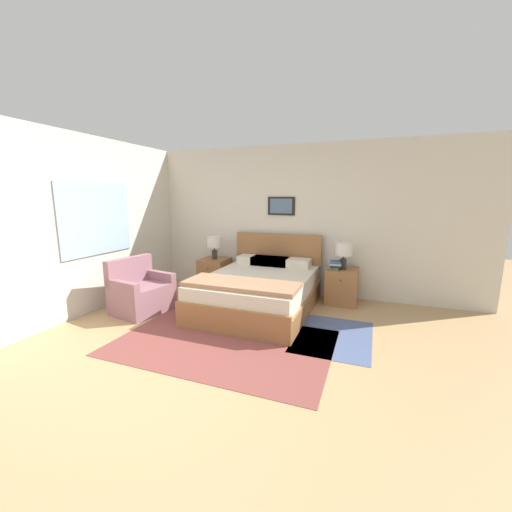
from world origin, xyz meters
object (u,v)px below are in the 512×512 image
Objects in this scene: nightstand_by_door at (342,286)px; table_lamp_by_door at (344,251)px; armchair at (141,293)px; nightstand_near_window at (215,274)px; bed at (259,290)px; table_lamp_near_window at (214,243)px.

table_lamp_by_door reaches higher than nightstand_by_door.
armchair is at bearing -152.20° from nightstand_by_door.
armchair is 3.17m from nightstand_by_door.
bed is at bearing -32.43° from nightstand_near_window.
bed reaches higher than table_lamp_by_door.
nightstand_by_door is at bearing 32.36° from bed.
nightstand_by_door is 2.39m from table_lamp_near_window.
armchair is 2.07× the size of table_lamp_near_window.
nightstand_near_window is 0.59m from table_lamp_near_window.
bed is at bearing -32.13° from table_lamp_near_window.
bed is 4.86× the size of table_lamp_near_window.
bed is 4.86× the size of table_lamp_by_door.
table_lamp_near_window and table_lamp_by_door have the same top height.
table_lamp_by_door is (2.34, -0.02, 0.59)m from nightstand_near_window.
table_lamp_near_window is (-2.32, -0.02, 0.59)m from nightstand_by_door.
bed reaches higher than nightstand_by_door.
bed is 1.49m from table_lamp_by_door.
bed is 1.38m from nightstand_near_window.
nightstand_by_door is 1.36× the size of table_lamp_near_window.
armchair is at bearing -155.72° from bed.
table_lamp_by_door is at bearing 127.10° from armchair.
bed is 2.35× the size of armchair.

